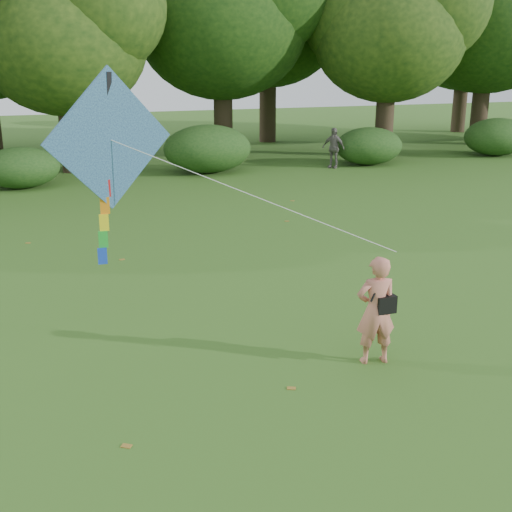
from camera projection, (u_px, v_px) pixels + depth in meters
name	position (u px, v px, depth m)	size (l,w,h in m)	color
ground	(380.00, 397.00, 8.50)	(100.00, 100.00, 0.00)	#265114
man_kite_flyer	(376.00, 310.00, 9.27)	(0.60, 0.39, 1.63)	#CD7560
bystander_right	(333.00, 148.00, 26.37)	(0.97, 0.40, 1.65)	slate
crossbody_bag	(384.00, 303.00, 9.25)	(0.43, 0.20, 0.68)	black
flying_kite	(110.00, 143.00, 9.33)	(4.57, 2.54, 2.93)	#2950B1
tree_line	(143.00, 28.00, 27.87)	(54.70, 15.30, 9.48)	#3A2D1E
shrub_band	(113.00, 157.00, 23.73)	(39.15, 3.22, 1.88)	#264919
fallen_leaves	(223.00, 301.00, 11.87)	(9.65, 15.49, 0.01)	olive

